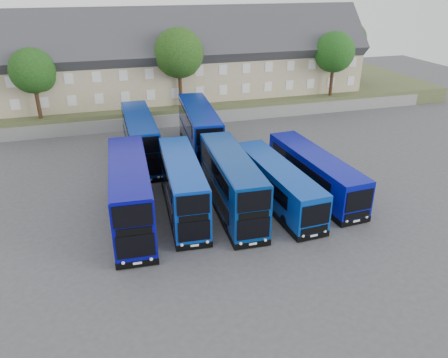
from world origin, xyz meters
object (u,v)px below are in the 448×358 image
dd_front_mid (183,188)px  tree_mid (180,55)px  dd_front_left (131,194)px  coach_east_a (277,185)px  tree_east (335,54)px  tree_far (348,42)px  tree_west (34,72)px

dd_front_mid → tree_mid: tree_mid is taller
dd_front_left → coach_east_a: size_ratio=0.99×
dd_front_left → tree_east: bearing=41.4°
coach_east_a → tree_east: (17.12, 22.59, 5.82)m
tree_mid → tree_far: tree_mid is taller
dd_front_mid → tree_far: (30.52, 29.00, 5.65)m
dd_front_left → tree_mid: size_ratio=1.28×
dd_front_mid → tree_west: 25.31m
dd_front_mid → tree_west: (-11.48, 22.00, 4.97)m
coach_east_a → tree_west: size_ratio=1.55×
tree_far → coach_east_a: bearing=-128.0°
coach_east_a → tree_east: 28.93m
dd_front_left → tree_far: size_ratio=1.36×
coach_east_a → tree_mid: tree_mid is taller
dd_front_mid → tree_far: size_ratio=1.25×
dd_front_left → tree_east: 36.52m
dd_front_left → tree_west: tree_west is taller
dd_front_left → tree_mid: bearing=73.0°
coach_east_a → tree_west: (-18.88, 22.59, 5.48)m
tree_west → dd_front_left: bearing=-71.2°
tree_east → tree_west: bearing=-180.0°
dd_front_left → tree_west: bearing=111.9°
dd_front_left → dd_front_mid: 3.88m
dd_front_mid → dd_front_left: bearing=-170.2°
coach_east_a → tree_mid: size_ratio=1.29×
coach_east_a → tree_west: 29.94m
dd_front_mid → tree_mid: 23.72m
dd_front_mid → tree_far: 42.48m
tree_mid → dd_front_left: bearing=-110.1°
coach_east_a → tree_west: bearing=126.6°
dd_front_mid → coach_east_a: dd_front_mid is taller
tree_west → tree_far: (42.00, 7.00, 0.68)m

